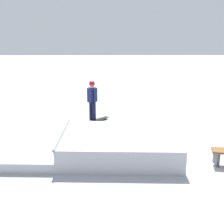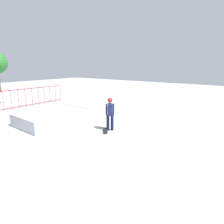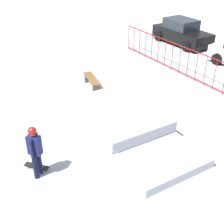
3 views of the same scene
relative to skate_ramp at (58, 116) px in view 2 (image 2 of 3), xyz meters
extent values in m
plane|color=#A8AAB2|center=(-1.59, -0.74, -0.32)|extent=(60.00, 60.00, 0.00)
cube|color=#B0B3BB|center=(-0.48, 0.02, 0.03)|extent=(3.68, 2.71, 0.70)
cube|color=#B0B3BB|center=(2.22, -0.07, -0.17)|extent=(1.88, 2.66, 0.30)
cylinder|color=gray|center=(1.32, -0.04, 0.38)|extent=(0.16, 2.60, 0.08)
cylinder|color=black|center=(0.64, -3.62, 0.09)|extent=(0.15, 0.15, 0.82)
cylinder|color=black|center=(0.50, -3.45, 0.09)|extent=(0.15, 0.15, 0.82)
cube|color=#191E4C|center=(0.57, -3.53, 0.80)|extent=(0.43, 0.41, 0.60)
cylinder|color=#191E4C|center=(0.69, -3.67, 0.80)|extent=(0.09, 0.09, 0.60)
cylinder|color=#191E4C|center=(0.46, -3.40, 0.80)|extent=(0.09, 0.09, 0.60)
sphere|color=tan|center=(0.57, -3.53, 1.25)|extent=(0.22, 0.22, 0.22)
sphere|color=#A51919|center=(0.57, -3.53, 1.28)|extent=(0.25, 0.25, 0.25)
cube|color=black|center=(0.24, -3.48, -0.23)|extent=(0.74, 0.67, 0.02)
cylinder|color=silver|center=(0.10, -3.75, -0.29)|extent=(0.06, 0.06, 0.06)
cylinder|color=silver|center=(-0.05, -3.57, -0.29)|extent=(0.06, 0.06, 0.06)
cylinder|color=silver|center=(0.53, -3.39, -0.29)|extent=(0.06, 0.06, 0.06)
cylinder|color=silver|center=(0.38, -3.21, -0.29)|extent=(0.06, 0.06, 0.06)
cylinder|color=maroon|center=(-0.71, 5.53, 0.43)|extent=(0.03, 0.03, 1.50)
cylinder|color=maroon|center=(-0.13, 5.52, 0.43)|extent=(0.03, 0.03, 1.50)
cylinder|color=maroon|center=(0.45, 5.52, 0.43)|extent=(0.03, 0.03, 1.50)
cylinder|color=maroon|center=(1.03, 5.51, 0.43)|extent=(0.03, 0.03, 1.50)
cylinder|color=maroon|center=(1.61, 5.51, 0.43)|extent=(0.03, 0.03, 1.50)
cylinder|color=maroon|center=(2.20, 5.50, 0.43)|extent=(0.03, 0.03, 1.50)
cylinder|color=maroon|center=(2.78, 5.50, 0.43)|extent=(0.03, 0.03, 1.50)
cylinder|color=maroon|center=(3.36, 5.49, 0.43)|extent=(0.03, 0.03, 1.50)
cylinder|color=maroon|center=(3.94, 5.49, 0.43)|extent=(0.03, 0.03, 1.50)
cylinder|color=maroon|center=(4.53, 5.48, 0.43)|extent=(0.03, 0.03, 1.50)
camera|label=1|loc=(-0.16, 8.59, 3.69)|focal=47.42mm
camera|label=2|loc=(-6.94, -9.33, 3.04)|focal=30.50mm
camera|label=3|loc=(7.58, -5.35, 5.93)|focal=48.15mm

